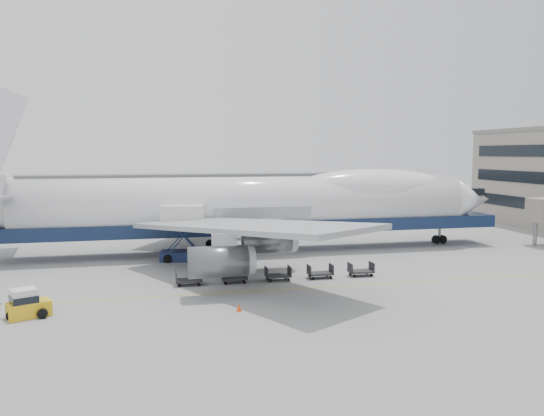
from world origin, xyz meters
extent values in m
plane|color=gray|center=(0.00, 0.00, 0.00)|extent=(260.00, 260.00, 0.00)
cube|color=gold|center=(0.00, -6.00, 0.01)|extent=(60.00, 0.15, 0.01)
cylinder|color=slate|center=(36.00, 8.00, 1.50)|extent=(0.50, 0.50, 3.00)
cube|color=slate|center=(-10.00, 70.00, 3.50)|extent=(110.00, 8.00, 7.00)
cylinder|color=white|center=(0.00, 12.00, 5.70)|extent=(52.00, 6.40, 6.40)
cube|color=#112040|center=(1.00, 12.00, 3.14)|extent=(60.00, 5.76, 1.50)
cone|color=white|center=(29.00, 12.00, 5.70)|extent=(6.00, 6.40, 6.40)
ellipsoid|color=white|center=(15.60, 12.00, 7.46)|extent=(20.67, 5.78, 4.56)
cube|color=#9EA0A3|center=(-3.00, -2.28, 5.10)|extent=(20.35, 26.74, 2.26)
cube|color=#9EA0A3|center=(-3.00, 26.28, 5.10)|extent=(20.35, 26.74, 2.26)
cylinder|color=#595B60|center=(-6.00, 31.00, 2.90)|extent=(4.80, 2.60, 2.60)
cylinder|color=#595B60|center=(0.00, 22.00, 2.90)|extent=(4.80, 2.60, 2.60)
cylinder|color=#595B60|center=(0.00, 2.00, 2.90)|extent=(4.80, 2.60, 2.60)
cylinder|color=#595B60|center=(-6.00, -7.00, 2.90)|extent=(4.80, 2.60, 2.60)
cylinder|color=slate|center=(25.00, 12.00, 1.25)|extent=(0.36, 0.36, 2.50)
cylinder|color=black|center=(25.00, 12.00, 0.55)|extent=(1.10, 0.45, 1.10)
cylinder|color=slate|center=(-3.00, 9.00, 1.25)|extent=(0.36, 0.36, 2.50)
cylinder|color=black|center=(-3.00, 9.00, 0.55)|extent=(1.10, 0.45, 1.10)
cylinder|color=slate|center=(-3.00, 15.00, 1.25)|extent=(0.36, 0.36, 2.50)
cylinder|color=black|center=(-3.00, 15.00, 0.55)|extent=(1.10, 0.45, 1.10)
cube|color=#1A264E|center=(-7.95, 8.41, 0.54)|extent=(5.21, 3.12, 1.08)
cube|color=silver|center=(-7.95, 8.41, 5.00)|extent=(4.86, 3.25, 2.15)
cube|color=#1A264E|center=(-7.95, 7.33, 2.80)|extent=(3.47, 0.69, 3.86)
cube|color=#1A264E|center=(-7.95, 9.49, 2.80)|extent=(3.47, 0.69, 3.86)
cube|color=slate|center=(-7.95, 9.98, 5.00)|extent=(2.51, 1.54, 0.15)
cylinder|color=black|center=(-9.72, 7.43, 0.44)|extent=(0.88, 0.34, 0.88)
cylinder|color=black|center=(-9.72, 9.39, 0.44)|extent=(0.88, 0.34, 0.88)
cylinder|color=black|center=(-6.19, 7.43, 0.44)|extent=(0.88, 0.34, 0.88)
cylinder|color=black|center=(-6.19, 9.39, 0.44)|extent=(0.88, 0.34, 0.88)
cube|color=yellow|center=(-19.92, -9.38, 0.56)|extent=(3.22, 2.57, 1.12)
cube|color=silver|center=(-20.20, -9.51, 1.57)|extent=(2.07, 1.97, 1.02)
cube|color=black|center=(-20.20, -9.51, 1.37)|extent=(2.21, 2.11, 0.51)
cylinder|color=black|center=(-20.94, -10.04, 0.36)|extent=(0.71, 0.30, 0.71)
cylinder|color=black|center=(-20.94, -8.72, 0.36)|extent=(0.71, 0.30, 0.71)
cylinder|color=black|center=(-18.91, -10.04, 0.36)|extent=(0.71, 0.30, 0.71)
cylinder|color=black|center=(-18.91, -8.72, 0.36)|extent=(0.71, 0.30, 0.71)
cone|color=#E2480B|center=(-4.99, -11.39, 0.29)|extent=(0.37, 0.37, 0.57)
cube|color=#E2480B|center=(-4.99, -11.39, 0.02)|extent=(0.39, 0.39, 0.03)
cube|color=#2D2D30|center=(-8.12, -2.74, 0.45)|extent=(2.30, 1.35, 0.18)
cube|color=#2D2D30|center=(-9.22, -2.74, 0.85)|extent=(0.08, 1.35, 0.90)
cube|color=#2D2D30|center=(-7.02, -2.74, 0.85)|extent=(0.08, 1.35, 0.90)
cylinder|color=black|center=(-8.97, -3.29, 0.15)|extent=(0.30, 0.12, 0.30)
cylinder|color=black|center=(-8.97, -2.19, 0.15)|extent=(0.30, 0.12, 0.30)
cylinder|color=black|center=(-7.27, -3.29, 0.15)|extent=(0.30, 0.12, 0.30)
cylinder|color=black|center=(-7.27, -2.19, 0.15)|extent=(0.30, 0.12, 0.30)
cube|color=#2D2D30|center=(-4.04, -2.74, 0.45)|extent=(2.30, 1.35, 0.18)
cube|color=#2D2D30|center=(-5.14, -2.74, 0.85)|extent=(0.08, 1.35, 0.90)
cube|color=#2D2D30|center=(-2.94, -2.74, 0.85)|extent=(0.08, 1.35, 0.90)
cylinder|color=black|center=(-4.89, -3.29, 0.15)|extent=(0.30, 0.12, 0.30)
cylinder|color=black|center=(-4.89, -2.19, 0.15)|extent=(0.30, 0.12, 0.30)
cylinder|color=black|center=(-3.19, -3.29, 0.15)|extent=(0.30, 0.12, 0.30)
cylinder|color=black|center=(-3.19, -2.19, 0.15)|extent=(0.30, 0.12, 0.30)
cube|color=#2D2D30|center=(0.03, -2.74, 0.45)|extent=(2.30, 1.35, 0.18)
cube|color=#2D2D30|center=(-1.07, -2.74, 0.85)|extent=(0.08, 1.35, 0.90)
cube|color=#2D2D30|center=(1.13, -2.74, 0.85)|extent=(0.08, 1.35, 0.90)
cylinder|color=black|center=(-0.82, -3.29, 0.15)|extent=(0.30, 0.12, 0.30)
cylinder|color=black|center=(-0.82, -2.19, 0.15)|extent=(0.30, 0.12, 0.30)
cylinder|color=black|center=(0.88, -3.29, 0.15)|extent=(0.30, 0.12, 0.30)
cylinder|color=black|center=(0.88, -2.19, 0.15)|extent=(0.30, 0.12, 0.30)
cube|color=#2D2D30|center=(4.11, -2.74, 0.45)|extent=(2.30, 1.35, 0.18)
cube|color=#2D2D30|center=(3.01, -2.74, 0.85)|extent=(0.08, 1.35, 0.90)
cube|color=#2D2D30|center=(5.21, -2.74, 0.85)|extent=(0.08, 1.35, 0.90)
cylinder|color=black|center=(3.26, -3.29, 0.15)|extent=(0.30, 0.12, 0.30)
cylinder|color=black|center=(3.26, -2.19, 0.15)|extent=(0.30, 0.12, 0.30)
cylinder|color=black|center=(4.96, -3.29, 0.15)|extent=(0.30, 0.12, 0.30)
cylinder|color=black|center=(4.96, -2.19, 0.15)|extent=(0.30, 0.12, 0.30)
cube|color=#2D2D30|center=(8.18, -2.74, 0.45)|extent=(2.30, 1.35, 0.18)
cube|color=#2D2D30|center=(7.08, -2.74, 0.85)|extent=(0.08, 1.35, 0.90)
cube|color=#2D2D30|center=(9.28, -2.74, 0.85)|extent=(0.08, 1.35, 0.90)
cylinder|color=black|center=(7.33, -3.29, 0.15)|extent=(0.30, 0.12, 0.30)
cylinder|color=black|center=(7.33, -2.19, 0.15)|extent=(0.30, 0.12, 0.30)
cylinder|color=black|center=(9.03, -3.29, 0.15)|extent=(0.30, 0.12, 0.30)
cylinder|color=black|center=(9.03, -2.19, 0.15)|extent=(0.30, 0.12, 0.30)
camera|label=1|loc=(-10.99, -49.36, 11.76)|focal=35.00mm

